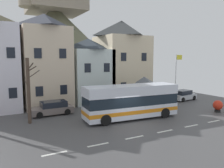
{
  "coord_description": "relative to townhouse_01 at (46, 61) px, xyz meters",
  "views": [
    {
      "loc": [
        -10.53,
        -16.0,
        5.94
      ],
      "look_at": [
        0.64,
        4.86,
        3.15
      ],
      "focal_mm": 35.32,
      "sensor_mm": 36.0,
      "label": 1
    }
  ],
  "objects": [
    {
      "name": "parked_car_01",
      "position": [
        -0.44,
        -4.75,
        -4.93
      ],
      "size": [
        4.33,
        2.0,
        1.42
      ],
      "rotation": [
        0.0,
        0.0,
        3.16
      ],
      "color": "slate",
      "rests_on": "ground_plane"
    },
    {
      "name": "townhouse_01",
      "position": [
        0.0,
        0.0,
        0.0
      ],
      "size": [
        5.46,
        5.64,
        11.24
      ],
      "color": "beige",
      "rests_on": "ground_plane"
    },
    {
      "name": "bare_tree_02",
      "position": [
        -3.0,
        -6.92,
        -2.54
      ],
      "size": [
        1.46,
        2.21,
        5.96
      ],
      "color": "#47382D",
      "rests_on": "ground_plane"
    },
    {
      "name": "transit_bus",
      "position": [
        6.07,
        -9.92,
        -3.95
      ],
      "size": [
        9.6,
        3.25,
        3.31
      ],
      "rotation": [
        0.0,
        0.0,
        -0.08
      ],
      "color": "white",
      "rests_on": "ground_plane"
    },
    {
      "name": "ground_plane",
      "position": [
        4.9,
        -11.79,
        -5.65
      ],
      "size": [
        40.0,
        60.0,
        0.07
      ],
      "color": "#4C4B4C"
    },
    {
      "name": "townhouse_03",
      "position": [
        11.13,
        0.53,
        0.06
      ],
      "size": [
        6.61,
        6.69,
        11.37
      ],
      "color": "beige",
      "rests_on": "ground_plane"
    },
    {
      "name": "harbour_buoy",
      "position": [
        15.94,
        -12.28,
        -4.89
      ],
      "size": [
        1.07,
        1.07,
        1.32
      ],
      "color": "black",
      "rests_on": "ground_plane"
    },
    {
      "name": "parked_car_03",
      "position": [
        12.96,
        -5.2,
        -4.99
      ],
      "size": [
        4.59,
        2.09,
        1.27
      ],
      "rotation": [
        0.0,
        0.0,
        -0.05
      ],
      "color": "slate",
      "rests_on": "ground_plane"
    },
    {
      "name": "public_bench",
      "position": [
        12.4,
        -4.39,
        -5.14
      ],
      "size": [
        1.76,
        0.48,
        0.87
      ],
      "color": "#33473D",
      "rests_on": "ground_plane"
    },
    {
      "name": "pedestrian_01",
      "position": [
        13.21,
        -7.49,
        -4.67
      ],
      "size": [
        0.33,
        0.34,
        1.64
      ],
      "color": "#38332D",
      "rests_on": "ground_plane"
    },
    {
      "name": "townhouse_02",
      "position": [
        5.69,
        0.18,
        -1.34
      ],
      "size": [
        5.21,
        5.99,
        8.55
      ],
      "color": "silver",
      "rests_on": "ground_plane"
    },
    {
      "name": "bus_shelter",
      "position": [
        10.05,
        -6.6,
        -2.56
      ],
      "size": [
        3.6,
        3.6,
        3.75
      ],
      "color": "#473D33",
      "rests_on": "ground_plane"
    },
    {
      "name": "hilltop_castle",
      "position": [
        6.96,
        22.43,
        3.58
      ],
      "size": [
        35.93,
        35.93,
        26.49
      ],
      "color": "#5F5F47",
      "rests_on": "ground_plane"
    },
    {
      "name": "pedestrian_00",
      "position": [
        10.76,
        -8.04,
        -4.79
      ],
      "size": [
        0.34,
        0.3,
        1.53
      ],
      "color": "#38332D",
      "rests_on": "ground_plane"
    },
    {
      "name": "parked_car_00",
      "position": [
        17.83,
        -5.38,
        -4.93
      ],
      "size": [
        4.02,
        2.32,
        1.43
      ],
      "rotation": [
        0.0,
        0.0,
        0.13
      ],
      "color": "silver",
      "rests_on": "ground_plane"
    },
    {
      "name": "flagpole",
      "position": [
        13.53,
        -8.28,
        -1.88
      ],
      "size": [
        0.95,
        0.1,
        6.38
      ],
      "color": "silver",
      "rests_on": "ground_plane"
    }
  ]
}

